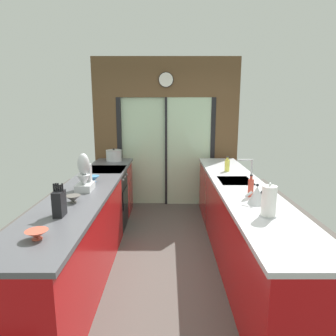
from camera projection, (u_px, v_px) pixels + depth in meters
name	position (u px, v px, depth m)	size (l,w,h in m)	color
ground_plane	(166.00, 247.00, 4.03)	(5.04, 7.60, 0.02)	#4C4742
back_wall_unit	(167.00, 124.00, 5.48)	(2.64, 0.12, 2.70)	brown
left_counter_run	(87.00, 227.00, 3.48)	(0.62, 3.80, 0.92)	#AD0C0F
right_counter_run	(240.00, 222.00, 3.64)	(0.62, 3.80, 0.92)	#AD0C0F
sink_faucet	(250.00, 166.00, 3.76)	(0.19, 0.02, 0.28)	#B7BABC
oven_range	(107.00, 199.00, 4.58)	(0.60, 0.60, 0.92)	black
mixing_bowl_near	(38.00, 234.00, 2.11)	(0.16, 0.16, 0.07)	#BC4C38
mixing_bowl_mid	(74.00, 199.00, 2.92)	(0.15, 0.15, 0.07)	#514C47
mixing_bowl_far	(94.00, 179.00, 3.71)	(0.15, 0.15, 0.08)	teal
knife_block	(60.00, 203.00, 2.55)	(0.09, 0.14, 0.29)	black
stand_mixer	(85.00, 176.00, 3.32)	(0.17, 0.27, 0.42)	#B7BABC
stock_pot	(115.00, 155.00, 5.12)	(0.27, 0.27, 0.22)	#B7BABC
kettle	(258.00, 195.00, 2.87)	(0.26, 0.18, 0.20)	#B7BABC
soap_bottle_near	(251.00, 188.00, 3.09)	(0.06, 0.06, 0.24)	#B23D2D
soap_bottle_far	(228.00, 165.00, 4.32)	(0.07, 0.07, 0.22)	#D1CC4C
paper_towel_roll	(269.00, 201.00, 2.53)	(0.14, 0.14, 0.30)	#B7BABC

